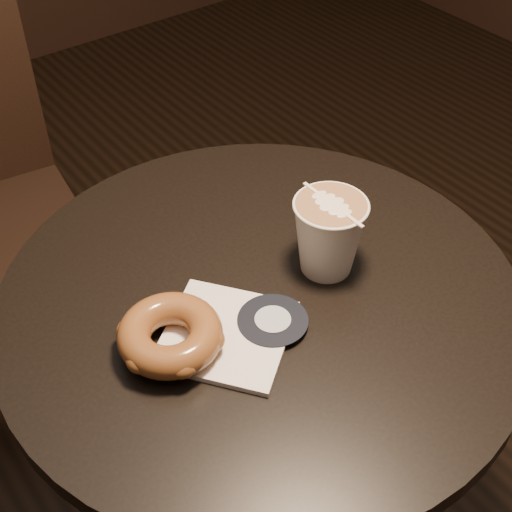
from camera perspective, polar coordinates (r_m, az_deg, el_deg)
name	(u,v)px	position (r m, az deg, el deg)	size (l,w,h in m)	color
cafe_table	(260,384)	(1.10, 0.32, -10.22)	(0.70, 0.70, 0.75)	black
pastry_bag	(226,334)	(0.89, -2.38, -6.27)	(0.15, 0.15, 0.01)	white
doughnut	(170,335)	(0.86, -6.88, -6.27)	(0.13, 0.13, 0.04)	brown
latte_cup	(328,236)	(0.95, 5.81, 1.57)	(0.10, 0.10, 0.11)	white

